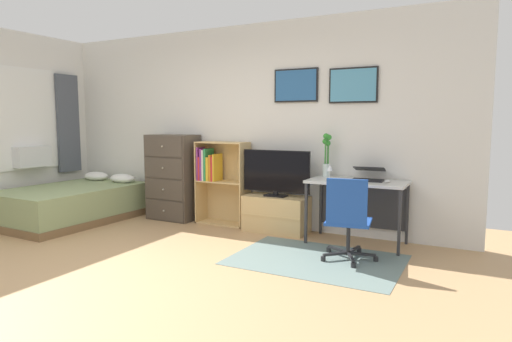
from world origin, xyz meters
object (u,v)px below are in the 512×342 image
at_px(bed, 72,203).
at_px(office_chair, 348,217).
at_px(bookshelf, 218,176).
at_px(desk, 359,192).
at_px(television, 276,173).
at_px(dresser, 173,177).
at_px(wine_glass, 330,168).
at_px(computer_mouse, 387,181).
at_px(bamboo_vase, 327,155).
at_px(laptop, 368,175).
at_px(tv_stand, 276,214).

height_order(bed, office_chair, office_chair).
height_order(bookshelf, desk, bookshelf).
relative_size(television, desk, 0.83).
distance_m(desk, office_chair, 0.79).
height_order(bed, television, television).
xyz_separation_m(television, office_chair, (1.15, -0.76, -0.30)).
distance_m(bed, dresser, 1.48).
relative_size(desk, wine_glass, 6.14).
height_order(bed, desk, desk).
relative_size(desk, computer_mouse, 10.63).
bearing_deg(bookshelf, bamboo_vase, 1.18).
xyz_separation_m(bookshelf, bamboo_vase, (1.55, 0.03, 0.35)).
height_order(bookshelf, wine_glass, bookshelf).
height_order(office_chair, computer_mouse, office_chair).
height_order(bookshelf, computer_mouse, bookshelf).
xyz_separation_m(computer_mouse, wine_glass, (-0.64, -0.08, 0.12)).
relative_size(dresser, wine_glass, 6.81).
relative_size(computer_mouse, wine_glass, 0.58).
relative_size(office_chair, bamboo_vase, 1.62).
height_order(desk, wine_glass, wine_glass).
height_order(television, office_chair, television).
bearing_deg(laptop, bookshelf, 173.86).
bearing_deg(tv_stand, desk, -0.56).
bearing_deg(computer_mouse, office_chair, -109.91).
xyz_separation_m(office_chair, laptop, (0.01, 0.80, 0.34)).
distance_m(bed, desk, 4.02).
bearing_deg(office_chair, tv_stand, 137.36).
height_order(television, desk, television).
bearing_deg(wine_glass, laptop, 25.87).
xyz_separation_m(laptop, wine_glass, (-0.40, -0.20, 0.07)).
bearing_deg(office_chair, television, 138.13).
distance_m(tv_stand, wine_glass, 1.01).
bearing_deg(bookshelf, wine_glass, -7.70).
bearing_deg(dresser, tv_stand, 0.53).
height_order(tv_stand, laptop, laptop).
height_order(dresser, bookshelf, dresser).
xyz_separation_m(bed, computer_mouse, (4.27, 0.67, 0.51)).
bearing_deg(computer_mouse, bookshelf, 176.28).
bearing_deg(tv_stand, television, -90.00).
height_order(bed, dresser, dresser).
distance_m(bookshelf, tv_stand, 1.02).
relative_size(tv_stand, computer_mouse, 7.87).
distance_m(television, wine_glass, 0.78).
bearing_deg(computer_mouse, television, 177.04).
distance_m(dresser, desk, 2.71).
height_order(bed, laptop, laptop).
relative_size(desk, bamboo_vase, 2.08).
bearing_deg(television, wine_glass, -11.10).
bearing_deg(desk, computer_mouse, -13.99).
bearing_deg(computer_mouse, desk, 166.01).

